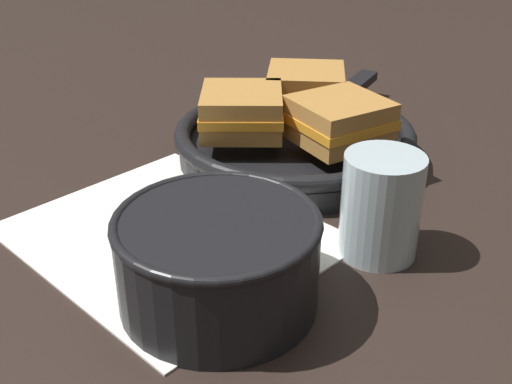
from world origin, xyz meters
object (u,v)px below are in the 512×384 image
soup_bowl (218,256)px  sandwich_far_left (339,120)px  sandwich_near_right (242,111)px  spoon (222,234)px  sandwich_near_left (306,88)px  skillet (295,141)px  drinking_glass (381,206)px

soup_bowl → sandwich_far_left: size_ratio=1.57×
sandwich_near_right → sandwich_far_left: 0.11m
soup_bowl → spoon: bearing=143.6°
sandwich_near_left → soup_bowl: bearing=-52.7°
skillet → sandwich_near_right: 0.08m
skillet → sandwich_far_left: sandwich_far_left is taller
soup_bowl → sandwich_near_right: 0.25m
skillet → sandwich_near_left: 0.07m
skillet → sandwich_near_right: sandwich_near_right is taller
sandwich_near_left → sandwich_near_right: same height
soup_bowl → skillet: (-0.17, 0.22, -0.02)m
sandwich_near_right → sandwich_far_left: same height
soup_bowl → sandwich_near_left: sandwich_near_left is taller
sandwich_far_left → sandwich_near_right: bearing=-142.1°
skillet → sandwich_far_left: bearing=6.0°
skillet → drinking_glass: (0.19, -0.07, 0.03)m
soup_bowl → sandwich_near_left: bearing=127.3°
sandwich_near_right → sandwich_near_left: bearing=97.9°
soup_bowl → sandwich_far_left: (-0.11, 0.23, 0.02)m
spoon → sandwich_near_left: 0.26m
soup_bowl → sandwich_far_left: bearing=114.8°
spoon → sandwich_near_right: 0.17m
soup_bowl → sandwich_far_left: sandwich_far_left is taller
drinking_glass → sandwich_far_left: bearing=150.1°
spoon → skillet: size_ratio=0.37×
skillet → drinking_glass: size_ratio=3.96×
spoon → sandwich_near_right: bearing=110.5°
spoon → drinking_glass: size_ratio=1.47×
spoon → sandwich_near_left: (-0.13, 0.22, 0.06)m
soup_bowl → skillet: soup_bowl is taller
sandwich_near_left → spoon: bearing=-58.4°
soup_bowl → sandwich_near_right: size_ratio=1.25×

